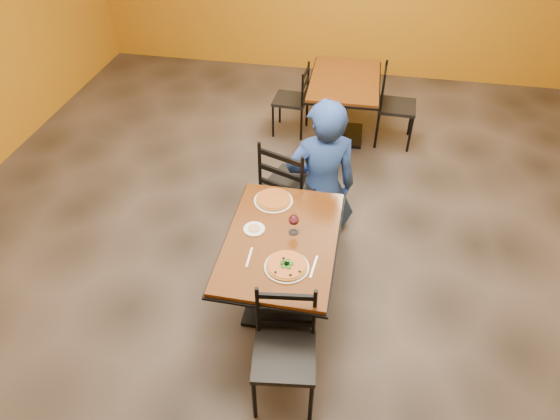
% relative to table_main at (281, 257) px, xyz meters
% --- Properties ---
extents(floor, '(7.00, 8.00, 0.01)m').
position_rel_table_main_xyz_m(floor, '(0.00, 0.50, -0.56)').
color(floor, black).
rests_on(floor, ground).
extents(table_main, '(0.83, 1.23, 0.75)m').
position_rel_table_main_xyz_m(table_main, '(0.00, 0.00, 0.00)').
color(table_main, brown).
rests_on(table_main, floor).
extents(table_second, '(0.82, 1.19, 0.75)m').
position_rel_table_main_xyz_m(table_second, '(0.23, 2.69, -0.00)').
color(table_second, brown).
rests_on(table_second, floor).
extents(chair_main_near, '(0.46, 0.46, 0.90)m').
position_rel_table_main_xyz_m(chair_main_near, '(0.16, -0.77, -0.11)').
color(chair_main_near, black).
rests_on(chair_main_near, floor).
extents(chair_main_far, '(0.58, 0.58, 1.01)m').
position_rel_table_main_xyz_m(chair_main_far, '(-0.08, 0.95, -0.05)').
color(chair_main_far, black).
rests_on(chair_main_far, floor).
extents(chair_second_left, '(0.40, 0.40, 0.85)m').
position_rel_table_main_xyz_m(chair_second_left, '(-0.39, 2.69, -0.13)').
color(chair_second_left, black).
rests_on(chair_second_left, floor).
extents(chair_second_right, '(0.43, 0.43, 0.92)m').
position_rel_table_main_xyz_m(chair_second_right, '(0.85, 2.69, -0.10)').
color(chair_second_right, black).
rests_on(chair_second_right, floor).
extents(diner, '(0.76, 0.62, 1.36)m').
position_rel_table_main_xyz_m(diner, '(0.18, 1.01, 0.13)').
color(diner, navy).
rests_on(diner, floor).
extents(plate_main, '(0.31, 0.31, 0.01)m').
position_rel_table_main_xyz_m(plate_main, '(0.09, -0.27, 0.20)').
color(plate_main, white).
rests_on(plate_main, table_main).
extents(pizza_main, '(0.28, 0.28, 0.02)m').
position_rel_table_main_xyz_m(pizza_main, '(0.09, -0.27, 0.21)').
color(pizza_main, maroon).
rests_on(pizza_main, plate_main).
extents(plate_far, '(0.31, 0.31, 0.01)m').
position_rel_table_main_xyz_m(plate_far, '(-0.14, 0.41, 0.20)').
color(plate_far, white).
rests_on(plate_far, table_main).
extents(pizza_far, '(0.28, 0.28, 0.02)m').
position_rel_table_main_xyz_m(pizza_far, '(-0.14, 0.41, 0.21)').
color(pizza_far, '#B26122').
rests_on(pizza_far, plate_far).
extents(side_plate, '(0.16, 0.16, 0.01)m').
position_rel_table_main_xyz_m(side_plate, '(-0.22, 0.06, 0.20)').
color(side_plate, white).
rests_on(side_plate, table_main).
extents(dip, '(0.09, 0.09, 0.01)m').
position_rel_table_main_xyz_m(dip, '(-0.22, 0.06, 0.21)').
color(dip, tan).
rests_on(dip, side_plate).
extents(wine_glass, '(0.08, 0.08, 0.18)m').
position_rel_table_main_xyz_m(wine_glass, '(0.08, 0.08, 0.28)').
color(wine_glass, white).
rests_on(wine_glass, table_main).
extents(fork, '(0.02, 0.19, 0.00)m').
position_rel_table_main_xyz_m(fork, '(-0.19, -0.22, 0.20)').
color(fork, silver).
rests_on(fork, table_main).
extents(knife, '(0.03, 0.21, 0.00)m').
position_rel_table_main_xyz_m(knife, '(0.27, -0.23, 0.20)').
color(knife, silver).
rests_on(knife, table_main).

